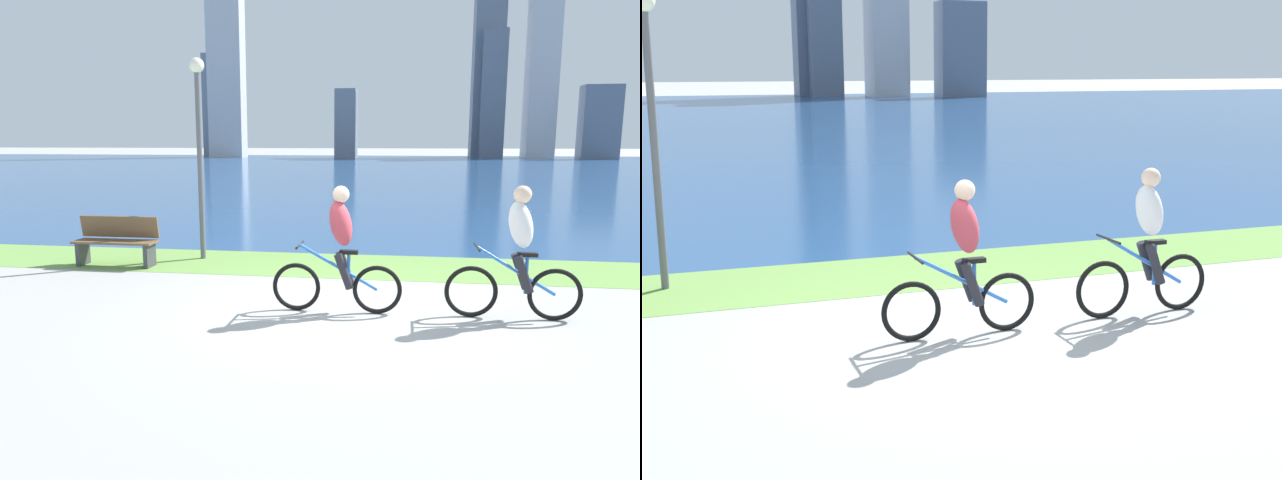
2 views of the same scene
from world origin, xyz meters
TOP-DOWN VIEW (x-y plane):
  - ground_plane at (0.00, 0.00)m, footprint 300.00×300.00m
  - grass_strip_bayside at (0.00, 2.76)m, footprint 120.00×2.07m
  - bay_water_surface at (0.00, 40.60)m, footprint 300.00×73.62m
  - cyclist_lead at (-0.02, -0.11)m, footprint 1.74×0.52m
  - cyclist_trailing at (2.24, -0.07)m, footprint 1.72×0.52m
  - bench_near_path at (-4.38, 2.18)m, footprint 1.50×0.47m
  - lamppost_tall at (-3.05, 3.00)m, footprint 0.28×0.28m
  - city_skyline_far_shore at (0.88, 68.33)m, footprint 50.78×11.09m

SIDE VIEW (x-z plane):
  - ground_plane at x=0.00m, z-range 0.00..0.00m
  - bay_water_surface at x=0.00m, z-range 0.00..0.00m
  - grass_strip_bayside at x=0.00m, z-range 0.00..0.01m
  - bench_near_path at x=-4.38m, z-range 0.00..0.90m
  - cyclist_lead at x=-0.02m, z-range -0.01..1.68m
  - cyclist_trailing at x=2.24m, z-range -0.01..1.70m
  - lamppost_tall at x=-3.05m, z-range 0.60..4.36m
  - city_skyline_far_shore at x=0.88m, z-range -3.36..23.73m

